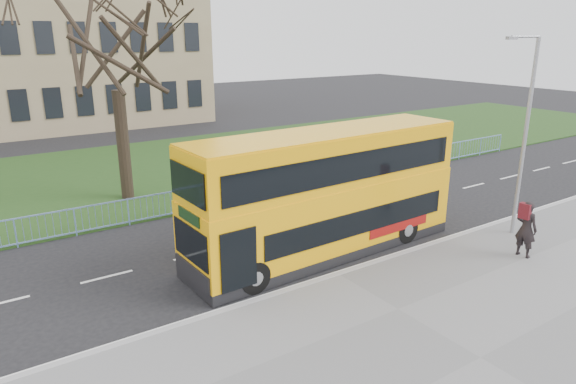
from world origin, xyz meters
name	(u,v)px	position (x,y,z in m)	size (l,w,h in m)	color
ground	(309,260)	(0.00, 0.00, 0.00)	(120.00, 120.00, 0.00)	black
pavement	(480,360)	(0.00, -6.75, 0.06)	(80.00, 10.50, 0.12)	slate
kerb	(338,275)	(0.00, -1.55, 0.07)	(80.00, 0.20, 0.14)	gray
grass_verge	(158,169)	(0.00, 14.30, 0.04)	(80.00, 15.40, 0.08)	#1D3B15
guard_railing	(220,195)	(0.00, 6.60, 0.55)	(40.00, 0.12, 1.10)	#7EA7E1
bare_tree	(116,68)	(-3.00, 10.00, 5.88)	(8.11, 8.11, 11.59)	black
yellow_bus	(326,190)	(0.87, 0.23, 2.25)	(10.09, 2.74, 4.20)	#FCAD0A
pedestrian	(526,229)	(6.02, -3.95, 1.09)	(0.71, 0.46, 1.94)	black
street_lamp	(524,130)	(7.56, -2.47, 4.02)	(1.50, 0.38, 7.11)	#93959B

